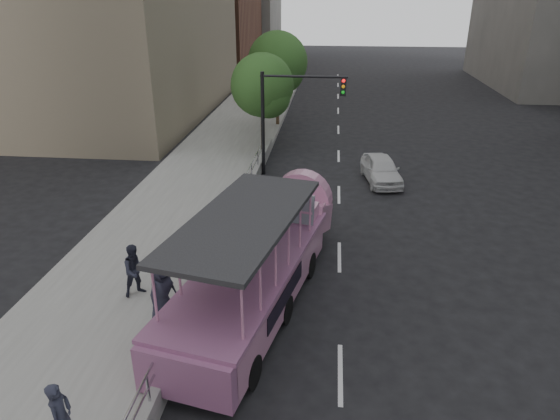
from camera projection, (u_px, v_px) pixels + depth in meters
The scene contains 13 objects.
ground at pixel (305, 322), 14.32m from camera, with size 160.00×160.00×0.00m, color black.
sidewalk at pixel (198, 186), 23.92m from camera, with size 5.50×80.00×0.30m, color #9E9F99.
kerb_wall at pixel (213, 267), 16.25m from camera, with size 0.24×30.00×0.36m, color gray.
guardrail at pixel (212, 249), 15.98m from camera, with size 0.07×22.00×0.71m.
duck_boat at pixel (262, 261), 15.14m from camera, with size 4.37×10.17×3.29m.
car at pixel (381, 169), 24.67m from camera, with size 1.55×3.84×1.31m, color silver.
pedestrian_near at pixel (61, 418), 9.71m from camera, with size 0.59×0.39×1.62m, color #262838.
pedestrian_mid at pixel (136, 270), 14.83m from camera, with size 0.80×0.62×1.65m, color #262838.
pedestrian_far at pixel (162, 291), 13.60m from camera, with size 0.91×0.59×1.85m, color #262838.
parking_sign at pixel (226, 220), 16.63m from camera, with size 0.08×0.62×2.77m.
traffic_signal at pixel (287, 107), 24.46m from camera, with size 4.20×0.32×5.20m.
street_tree_near at pixel (264, 88), 27.61m from camera, with size 3.52×3.52×5.72m.
street_tree_far at pixel (279, 64), 32.85m from camera, with size 3.97×3.97×6.45m.
Camera 1 is at (0.52, -11.82, 8.73)m, focal length 32.00 mm.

